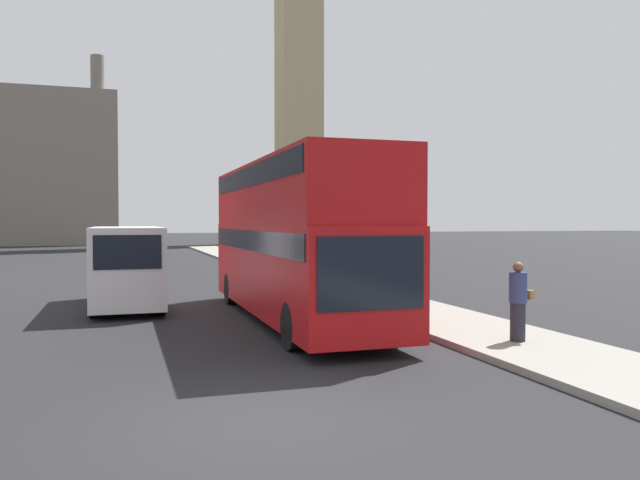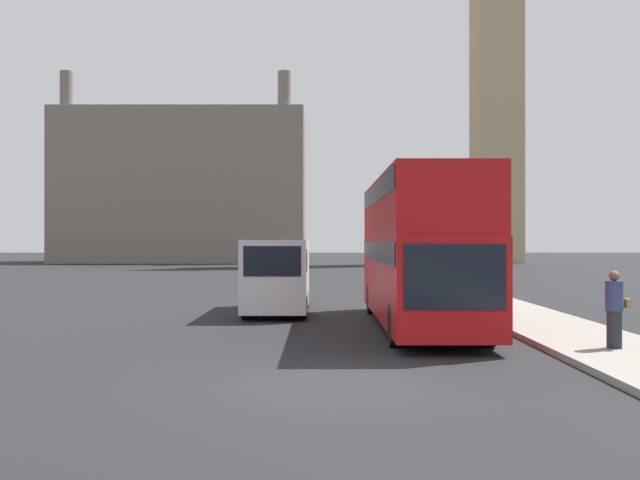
{
  "view_description": "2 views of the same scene",
  "coord_description": "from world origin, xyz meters",
  "views": [
    {
      "loc": [
        -1.88,
        -8.45,
        2.78
      ],
      "look_at": [
        4.1,
        10.23,
        2.2
      ],
      "focal_mm": 35.0,
      "sensor_mm": 36.0,
      "label": 1
    },
    {
      "loc": [
        -0.2,
        -12.8,
        2.56
      ],
      "look_at": [
        -0.09,
        18.32,
        2.62
      ],
      "focal_mm": 40.0,
      "sensor_mm": 36.0,
      "label": 2
    }
  ],
  "objects": [
    {
      "name": "ground_plane",
      "position": [
        0.0,
        0.0,
        0.0
      ],
      "size": [
        300.0,
        300.0,
        0.0
      ],
      "primitive_type": "plane",
      "color": "black"
    },
    {
      "name": "building_block_distant",
      "position": [
        -17.06,
        75.72,
        9.21
      ],
      "size": [
        29.88,
        13.05,
        22.41
      ],
      "color": "slate",
      "rests_on": "ground_plane"
    },
    {
      "name": "red_double_decker_bus",
      "position": [
        2.74,
        8.43,
        2.45
      ],
      "size": [
        2.57,
        11.4,
        4.39
      ],
      "color": "#B71114",
      "rests_on": "ground_plane"
    },
    {
      "name": "white_van",
      "position": [
        -1.71,
        12.55,
        1.4
      ],
      "size": [
        2.17,
        6.13,
        2.6
      ],
      "color": "white",
      "rests_on": "ground_plane"
    },
    {
      "name": "pedestrian",
      "position": [
        6.44,
        3.23,
        1.02
      ],
      "size": [
        0.55,
        0.39,
        1.75
      ],
      "color": "#23232D",
      "rests_on": "sidewalk_strip"
    },
    {
      "name": "street_lamp",
      "position": [
        5.38,
        14.69,
        3.85
      ],
      "size": [
        0.36,
        0.36,
        5.62
      ],
      "color": "#38383D",
      "rests_on": "sidewalk_strip"
    }
  ]
}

